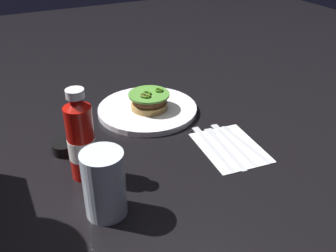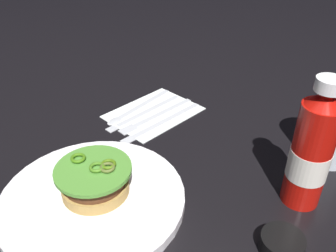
% 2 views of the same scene
% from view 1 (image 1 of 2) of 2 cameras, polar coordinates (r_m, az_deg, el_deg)
% --- Properties ---
extents(ground_plane, '(3.00, 3.00, 0.00)m').
position_cam_1_polar(ground_plane, '(0.98, -2.22, -2.08)').
color(ground_plane, black).
extents(dinner_plate, '(0.28, 0.28, 0.02)m').
position_cam_1_polar(dinner_plate, '(1.10, -3.06, 2.46)').
color(dinner_plate, white).
rests_on(dinner_plate, ground_plane).
extents(burger_sandwich, '(0.12, 0.12, 0.05)m').
position_cam_1_polar(burger_sandwich, '(1.08, -2.82, 3.76)').
color(burger_sandwich, '#B48B49').
rests_on(burger_sandwich, dinner_plate).
extents(ketchup_bottle, '(0.06, 0.06, 0.21)m').
position_cam_1_polar(ketchup_bottle, '(0.82, -12.77, -2.00)').
color(ketchup_bottle, '#B7100A').
rests_on(ketchup_bottle, ground_plane).
extents(water_glass, '(0.08, 0.08, 0.14)m').
position_cam_1_polar(water_glass, '(0.73, -9.43, -8.48)').
color(water_glass, silver).
rests_on(water_glass, ground_plane).
extents(condiment_cup, '(0.06, 0.06, 0.03)m').
position_cam_1_polar(condiment_cup, '(0.95, -15.14, -3.09)').
color(condiment_cup, black).
rests_on(condiment_cup, ground_plane).
extents(napkin, '(0.20, 0.16, 0.00)m').
position_cam_1_polar(napkin, '(0.96, 9.21, -3.13)').
color(napkin, white).
rests_on(napkin, ground_plane).
extents(spoon_utensil, '(0.19, 0.03, 0.00)m').
position_cam_1_polar(spoon_utensil, '(0.99, 10.35, -1.64)').
color(spoon_utensil, silver).
rests_on(spoon_utensil, napkin).
extents(steak_knife, '(0.21, 0.03, 0.00)m').
position_cam_1_polar(steak_knife, '(0.98, 9.19, -2.02)').
color(steak_knife, silver).
rests_on(steak_knife, napkin).
extents(fork_utensil, '(0.20, 0.04, 0.00)m').
position_cam_1_polar(fork_utensil, '(0.96, 7.97, -2.54)').
color(fork_utensil, silver).
rests_on(fork_utensil, napkin).
extents(butter_knife, '(0.22, 0.04, 0.00)m').
position_cam_1_polar(butter_knife, '(0.96, 6.28, -2.65)').
color(butter_knife, silver).
rests_on(butter_knife, napkin).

